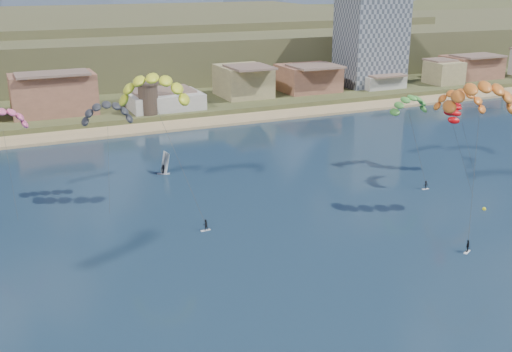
# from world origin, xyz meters

# --- Properties ---
(ground) EXTENTS (2400.00, 2400.00, 0.00)m
(ground) POSITION_xyz_m (0.00, 0.00, 0.00)
(ground) COLOR black
(ground) RESTS_ON ground
(beach) EXTENTS (2200.00, 12.00, 0.90)m
(beach) POSITION_xyz_m (0.00, 106.00, 0.25)
(beach) COLOR tan
(beach) RESTS_ON ground
(land) EXTENTS (2200.00, 900.00, 4.00)m
(land) POSITION_xyz_m (0.00, 560.00, 0.00)
(land) COLOR brown
(land) RESTS_ON ground
(foothills) EXTENTS (940.00, 210.00, 18.00)m
(foothills) POSITION_xyz_m (22.39, 232.47, 9.08)
(foothills) COLOR brown
(foothills) RESTS_ON ground
(apartment_tower) EXTENTS (20.00, 16.00, 32.00)m
(apartment_tower) POSITION_xyz_m (85.00, 128.00, 17.82)
(apartment_tower) COLOR gray
(apartment_tower) RESTS_ON ground
(watchtower) EXTENTS (5.82, 5.82, 8.60)m
(watchtower) POSITION_xyz_m (5.00, 114.00, 6.37)
(watchtower) COLOR #47382D
(watchtower) RESTS_ON ground
(kitesurfer_yellow) EXTENTS (12.93, 18.05, 25.38)m
(kitesurfer_yellow) POSITION_xyz_m (-9.66, 51.10, 21.08)
(kitesurfer_yellow) COLOR silver
(kitesurfer_yellow) RESTS_ON ground
(kitesurfer_orange) EXTENTS (17.91, 17.26, 25.56)m
(kitesurfer_orange) POSITION_xyz_m (36.58, 26.78, 20.48)
(kitesurfer_orange) COLOR silver
(kitesurfer_orange) RESTS_ON ground
(kitesurfer_green) EXTENTS (10.28, 15.12, 18.39)m
(kitesurfer_green) POSITION_xyz_m (43.05, 52.30, 13.58)
(kitesurfer_green) COLOR silver
(kitesurfer_green) RESTS_ON ground
(distant_kite_pink) EXTENTS (9.17, 6.44, 18.84)m
(distant_kite_pink) POSITION_xyz_m (-32.81, 61.40, 15.95)
(distant_kite_pink) COLOR #262626
(distant_kite_pink) RESTS_ON ground
(distant_kite_dark) EXTENTS (9.49, 6.33, 19.21)m
(distant_kite_dark) POSITION_xyz_m (-16.17, 58.34, 16.23)
(distant_kite_dark) COLOR #262626
(distant_kite_dark) RESTS_ON ground
(distant_kite_orange) EXTENTS (10.09, 10.24, 18.50)m
(distant_kite_orange) POSITION_xyz_m (50.83, 46.71, 15.12)
(distant_kite_orange) COLOR #262626
(distant_kite_orange) RESTS_ON ground
(distant_kite_red) EXTENTS (6.57, 7.93, 17.61)m
(distant_kite_red) POSITION_xyz_m (42.62, 39.60, 14.95)
(distant_kite_red) COLOR #262626
(distant_kite_red) RESTS_ON ground
(windsurfer) EXTENTS (2.70, 2.83, 4.40)m
(windsurfer) POSITION_xyz_m (-3.99, 68.08, 1.40)
(windsurfer) COLOR silver
(windsurfer) RESTS_ON ground
(buoy) EXTENTS (0.65, 0.65, 0.65)m
(buoy) POSITION_xyz_m (40.34, 26.91, 0.11)
(buoy) COLOR yellow
(buoy) RESTS_ON ground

